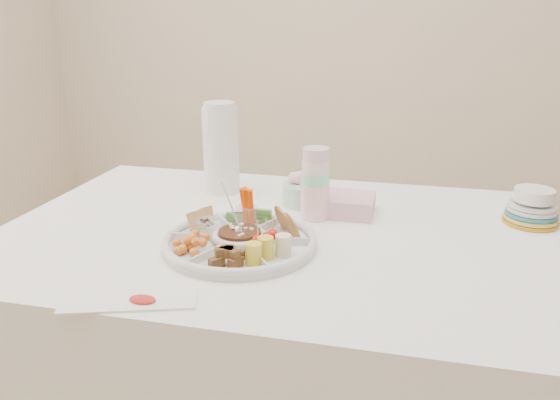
% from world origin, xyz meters
% --- Properties ---
extents(wall_back, '(4.00, 0.02, 2.70)m').
position_xyz_m(wall_back, '(0.00, 2.00, 1.35)').
color(wall_back, beige).
rests_on(wall_back, ground).
extents(dining_table, '(1.52, 1.02, 0.76)m').
position_xyz_m(dining_table, '(0.00, 0.00, 0.38)').
color(dining_table, white).
rests_on(dining_table, floor).
extents(party_tray, '(0.42, 0.42, 0.04)m').
position_xyz_m(party_tray, '(-0.07, -0.14, 0.78)').
color(party_tray, silver).
rests_on(party_tray, dining_table).
extents(bean_dip, '(0.12, 0.12, 0.04)m').
position_xyz_m(bean_dip, '(-0.07, -0.14, 0.79)').
color(bean_dip, '#3E2512').
rests_on(bean_dip, party_tray).
extents(tortillas, '(0.11, 0.11, 0.06)m').
position_xyz_m(tortillas, '(0.03, -0.06, 0.80)').
color(tortillas, '#9D6237').
rests_on(tortillas, party_tray).
extents(carrot_cucumber, '(0.13, 0.13, 0.11)m').
position_xyz_m(carrot_cucumber, '(-0.09, -0.01, 0.82)').
color(carrot_cucumber, '#E84500').
rests_on(carrot_cucumber, party_tray).
extents(pita_raisins, '(0.11, 0.11, 0.05)m').
position_xyz_m(pita_raisins, '(-0.19, -0.09, 0.80)').
color(pita_raisins, tan).
rests_on(pita_raisins, party_tray).
extents(cherries, '(0.12, 0.12, 0.04)m').
position_xyz_m(cherries, '(-0.18, -0.21, 0.79)').
color(cherries, orange).
rests_on(cherries, party_tray).
extents(granola_chunks, '(0.10, 0.10, 0.04)m').
position_xyz_m(granola_chunks, '(-0.06, -0.27, 0.79)').
color(granola_chunks, '#583E15').
rests_on(granola_chunks, party_tray).
extents(banana_tomato, '(0.14, 0.14, 0.10)m').
position_xyz_m(banana_tomato, '(0.05, -0.19, 0.82)').
color(banana_tomato, '#DDDB6F').
rests_on(banana_tomato, party_tray).
extents(cup_stack, '(0.10, 0.10, 0.23)m').
position_xyz_m(cup_stack, '(0.08, 0.12, 0.87)').
color(cup_stack, silver).
rests_on(cup_stack, dining_table).
extents(thermos, '(0.15, 0.15, 0.30)m').
position_xyz_m(thermos, '(-0.27, 0.29, 0.91)').
color(thermos, white).
rests_on(thermos, dining_table).
extents(flower_bowl, '(0.15, 0.15, 0.10)m').
position_xyz_m(flower_bowl, '(0.02, 0.23, 0.81)').
color(flower_bowl, '#A4DAB6').
rests_on(flower_bowl, dining_table).
extents(napkin_stack, '(0.17, 0.14, 0.05)m').
position_xyz_m(napkin_stack, '(0.16, 0.17, 0.79)').
color(napkin_stack, beige).
rests_on(napkin_stack, dining_table).
extents(plate_stack, '(0.18, 0.18, 0.10)m').
position_xyz_m(plate_stack, '(0.67, 0.21, 0.81)').
color(plate_stack, yellow).
rests_on(plate_stack, dining_table).
extents(placemat, '(0.29, 0.17, 0.01)m').
position_xyz_m(placemat, '(-0.21, -0.45, 0.76)').
color(placemat, white).
rests_on(placemat, dining_table).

